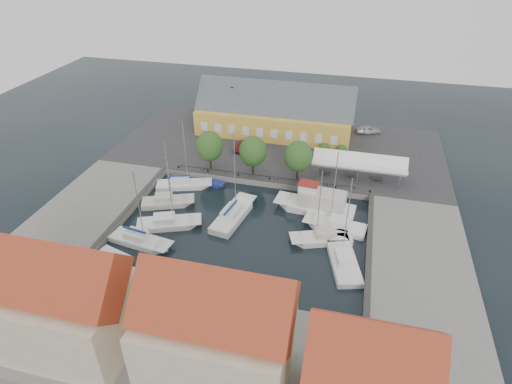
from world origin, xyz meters
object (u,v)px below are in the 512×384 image
west_boat_c (168,224)px  warehouse (272,114)px  center_sailboat (233,216)px  east_boat_a (336,227)px  tent_canopy (359,163)px  east_boat_c (343,261)px  west_boat_b (167,203)px  west_boat_d (140,241)px  car_silver (368,130)px  east_boat_b (322,239)px  trawler (318,205)px  launch_nw (212,184)px  west_boat_a (183,185)px  launch_sw (114,257)px  car_red (241,146)px

west_boat_c → warehouse: bearing=76.6°
center_sailboat → east_boat_a: bearing=4.8°
tent_canopy → east_boat_c: 19.36m
west_boat_b → west_boat_d: 9.01m
center_sailboat → east_boat_c: bearing=-19.8°
warehouse → west_boat_d: size_ratio=2.51×
car_silver → east_boat_b: size_ratio=0.42×
tent_canopy → east_boat_a: east_boat_a is taller
west_boat_b → east_boat_a: bearing=0.6°
warehouse → center_sailboat: size_ratio=2.16×
car_silver → trawler: (-5.98, -26.09, -0.75)m
tent_canopy → launch_nw: 22.75m
warehouse → trawler: 25.76m
launch_nw → car_silver: bearing=45.2°
warehouse → center_sailboat: center_sailboat is taller
east_boat_c → launch_nw: 24.99m
east_boat_c → west_boat_a: east_boat_c is taller
car_silver → launch_sw: size_ratio=0.89×
east_boat_c → tent_canopy: bearing=88.2°
tent_canopy → west_boat_a: west_boat_a is taller
west_boat_c → west_boat_d: west_boat_c is taller
car_silver → trawler: bearing=149.9°
east_boat_c → west_boat_a: size_ratio=1.04×
west_boat_b → launch_sw: bearing=-96.0°
east_boat_a → east_boat_b: (-1.50, -3.11, -0.00)m
car_red → west_boat_b: (-6.21, -17.60, -1.39)m
center_sailboat → launch_sw: 16.27m
west_boat_a → west_boat_c: size_ratio=0.97×
trawler → east_boat_a: east_boat_a is taller
car_red → east_boat_c: east_boat_c is taller
west_boat_a → center_sailboat: bearing=-31.3°
launch_sw → center_sailboat: bearing=44.7°
tent_canopy → west_boat_a: 27.15m
center_sailboat → car_silver: bearing=61.0°
car_red → east_boat_b: bearing=-43.3°
center_sailboat → east_boat_a: size_ratio=1.12×
warehouse → east_boat_b: bearing=-66.0°
center_sailboat → west_boat_d: size_ratio=1.16×
launch_nw → east_boat_a: bearing=-18.6°
car_silver → car_red: size_ratio=1.14×
tent_canopy → west_boat_d: west_boat_d is taller
tent_canopy → car_silver: bearing=86.6°
tent_canopy → west_boat_d: (-25.92, -21.56, -3.41)m
car_silver → west_boat_a: size_ratio=0.40×
west_boat_c → launch_sw: 8.43m
launch_sw → west_boat_c: bearing=65.1°
trawler → launch_nw: bearing=169.3°
east_boat_b → launch_nw: bearing=151.9°
east_boat_a → trawler: bearing=130.5°
car_silver → east_boat_b: 32.99m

